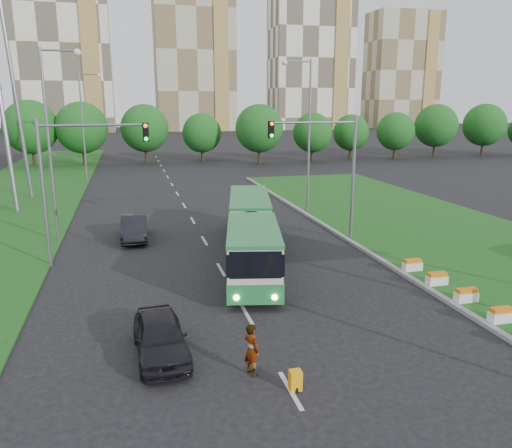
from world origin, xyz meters
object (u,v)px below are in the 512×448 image
object	(u,v)px
traffic_mast_left	(73,168)
car_left_near	(160,337)
shopping_trolley	(295,380)
pedestrian	(252,349)
articulated_bus	(248,231)
traffic_mast_median	(330,159)
car_left_far	(134,228)

from	to	relation	value
traffic_mast_left	car_left_near	size ratio (longest dim) A/B	1.84
shopping_trolley	car_left_near	bearing A→B (deg)	141.23
traffic_mast_left	pedestrian	size ratio (longest dim) A/B	4.49
traffic_mast_left	shopping_trolley	size ratio (longest dim) A/B	12.36
shopping_trolley	articulated_bus	bearing A→B (deg)	83.29
traffic_mast_left	articulated_bus	xyz separation A→B (m)	(9.30, -1.30, -3.76)
traffic_mast_median	car_left_near	world-z (taller)	traffic_mast_median
shopping_trolley	traffic_mast_median	bearing A→B (deg)	65.15
pedestrian	shopping_trolley	distance (m)	1.76
pedestrian	shopping_trolley	size ratio (longest dim) A/B	2.75
pedestrian	traffic_mast_median	bearing A→B (deg)	-55.53
articulated_bus	shopping_trolley	xyz separation A→B (m)	(-1.76, -13.69, -1.27)
articulated_bus	car_left_near	world-z (taller)	articulated_bus
car_left_near	articulated_bus	bearing A→B (deg)	58.60
traffic_mast_left	pedestrian	xyz separation A→B (m)	(6.44, -13.75, -4.46)
pedestrian	shopping_trolley	bearing A→B (deg)	-163.31
traffic_mast_median	articulated_bus	bearing A→B (deg)	-158.60
shopping_trolley	pedestrian	bearing A→B (deg)	132.23
traffic_mast_median	pedestrian	distance (m)	17.70
articulated_bus	pedestrian	world-z (taller)	articulated_bus
car_left_far	shopping_trolley	bearing A→B (deg)	-75.26
articulated_bus	shopping_trolley	size ratio (longest dim) A/B	24.38
car_left_near	car_left_far	size ratio (longest dim) A/B	0.92
traffic_mast_median	car_left_far	bearing A→B (deg)	164.04
articulated_bus	car_left_far	size ratio (longest dim) A/B	3.34
articulated_bus	car_left_far	xyz separation A→B (m)	(-6.32, 5.78, -0.81)
traffic_mast_median	articulated_bus	world-z (taller)	traffic_mast_median
car_left_near	shopping_trolley	distance (m)	5.10
traffic_mast_median	car_left_near	distance (m)	17.82
traffic_mast_left	pedestrian	distance (m)	15.82
car_left_far	pedestrian	bearing A→B (deg)	-77.71
articulated_bus	car_left_far	bearing A→B (deg)	149.94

